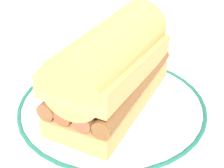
{
  "coord_description": "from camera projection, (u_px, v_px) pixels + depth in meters",
  "views": [
    {
      "loc": [
        -0.27,
        -0.24,
        0.28
      ],
      "look_at": [
        0.01,
        -0.01,
        0.04
      ],
      "focal_mm": 50.6,
      "sensor_mm": 36.0,
      "label": 1
    }
  ],
  "objects": [
    {
      "name": "plate",
      "position": [
        112.0,
        106.0,
        0.45
      ],
      "size": [
        0.29,
        0.29,
        0.01
      ],
      "color": "white",
      "rests_on": "ground_plane"
    },
    {
      "name": "sausage_sandwich",
      "position": [
        112.0,
        66.0,
        0.42
      ],
      "size": [
        0.23,
        0.14,
        0.12
      ],
      "rotation": [
        0.0,
        0.0,
        0.22
      ],
      "color": "tan",
      "rests_on": "plate"
    },
    {
      "name": "ground_plane",
      "position": [
        101.0,
        110.0,
        0.46
      ],
      "size": [
        1.5,
        1.5,
        0.0
      ],
      "primitive_type": "plane",
      "color": "silver"
    },
    {
      "name": "drinking_glass",
      "position": [
        119.0,
        17.0,
        0.66
      ],
      "size": [
        0.06,
        0.06,
        0.1
      ],
      "color": "silver",
      "rests_on": "ground_plane"
    }
  ]
}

